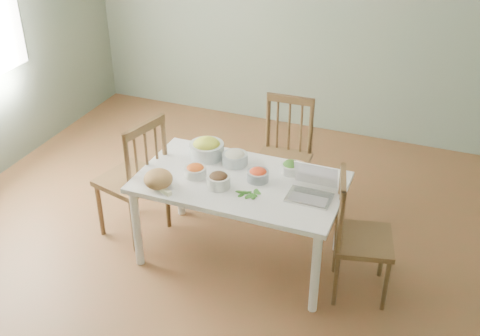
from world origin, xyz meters
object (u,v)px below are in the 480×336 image
at_px(chair_left, 131,177).
at_px(chair_right, 364,237).
at_px(chair_far, 282,159).
at_px(dining_table, 240,220).
at_px(bread_boule, 158,179).
at_px(laptop, 310,186).
at_px(bowl_squash, 207,148).

distance_m(chair_left, chair_right, 1.81).
distance_m(chair_far, chair_right, 1.13).
height_order(dining_table, bread_boule, bread_boule).
xyz_separation_m(dining_table, laptop, (0.52, -0.04, 0.44)).
height_order(dining_table, chair_right, chair_right).
height_order(dining_table, bowl_squash, bowl_squash).
bearing_deg(chair_right, chair_far, 33.64).
distance_m(bowl_squash, laptop, 0.91).
bearing_deg(dining_table, laptop, -4.78).
bearing_deg(laptop, dining_table, 175.59).
distance_m(chair_right, bowl_squash, 1.32).
height_order(chair_far, chair_left, chair_left).
bearing_deg(bread_boule, dining_table, 30.47).
distance_m(dining_table, chair_right, 0.92).
height_order(chair_left, bread_boule, chair_left).
bearing_deg(dining_table, chair_left, 179.92).
relative_size(chair_far, chair_left, 0.95).
bearing_deg(chair_left, dining_table, 104.06).
bearing_deg(chair_far, chair_left, -145.48).
bearing_deg(chair_right, laptop, 77.53).
distance_m(chair_right, bread_boule, 1.45).
relative_size(chair_right, bowl_squash, 3.55).
bearing_deg(chair_far, laptop, -62.97).
bearing_deg(bowl_squash, bread_boule, -104.80).
height_order(dining_table, laptop, laptop).
height_order(chair_right, bowl_squash, chair_right).
relative_size(chair_far, chair_right, 1.05).
height_order(dining_table, chair_left, chair_left).
height_order(chair_far, bread_boule, chair_far).
relative_size(dining_table, bread_boule, 7.23).
xyz_separation_m(chair_far, bread_boule, (-0.57, -1.02, 0.27)).
xyz_separation_m(chair_far, bowl_squash, (-0.44, -0.51, 0.27)).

